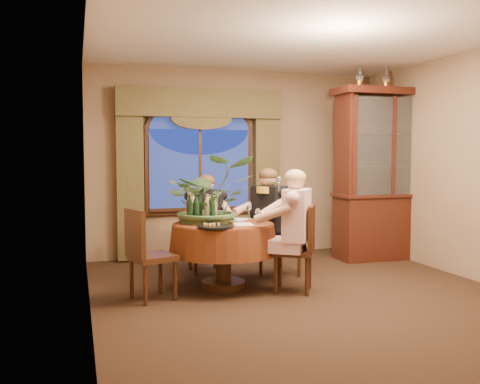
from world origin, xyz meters
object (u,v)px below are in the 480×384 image
object	(u,v)px
dining_table	(223,255)
centerpiece_plant	(210,166)
wine_bottle_3	(190,210)
wine_bottle_4	(189,209)
wine_bottle_0	(212,209)
wine_bottle_5	(199,208)
china_cabinet	(384,174)
wine_bottle_1	(207,208)
wine_bottle_2	(196,209)
person_scarf	(269,223)
chair_front_left	(153,255)
stoneware_vase	(211,209)
person_pink	(297,232)
oil_lamp_left	(360,76)
oil_lamp_center	(386,77)
chair_right	(293,249)
chair_back	(205,235)
olive_bowl	(229,221)
oil_lamp_right	(412,78)
person_back	(206,224)
chair_back_right	(280,239)

from	to	relation	value
dining_table	centerpiece_plant	size ratio (longest dim) A/B	1.08
wine_bottle_3	wine_bottle_4	xyz separation A→B (m)	(0.02, 0.12, 0.00)
wine_bottle_0	wine_bottle_5	world-z (taller)	same
china_cabinet	centerpiece_plant	bearing A→B (deg)	-162.80
wine_bottle_1	wine_bottle_4	world-z (taller)	same
wine_bottle_0	wine_bottle_2	size ratio (longest dim) A/B	1.00
china_cabinet	person_scarf	world-z (taller)	china_cabinet
chair_front_left	wine_bottle_5	bearing A→B (deg)	106.91
stoneware_vase	wine_bottle_4	size ratio (longest dim) A/B	0.93
china_cabinet	person_pink	world-z (taller)	china_cabinet
dining_table	oil_lamp_left	bearing A→B (deg)	23.84
wine_bottle_2	wine_bottle_4	bearing A→B (deg)	127.08
oil_lamp_center	chair_right	size ratio (longest dim) A/B	0.35
chair_back	wine_bottle_1	world-z (taller)	wine_bottle_1
dining_table	wine_bottle_1	distance (m)	0.57
chair_right	olive_bowl	bearing A→B (deg)	93.11
oil_lamp_center	wine_bottle_3	bearing A→B (deg)	-161.38
oil_lamp_left	wine_bottle_5	xyz separation A→B (m)	(-2.54, -0.87, -1.74)
wine_bottle_5	person_pink	bearing A→B (deg)	-33.40
chair_front_left	olive_bowl	size ratio (longest dim) A/B	6.48
oil_lamp_center	wine_bottle_3	xyz separation A→B (m)	(-3.12, -1.05, -1.74)
oil_lamp_right	wine_bottle_2	world-z (taller)	oil_lamp_right
chair_right	centerpiece_plant	bearing A→B (deg)	86.79
stoneware_vase	olive_bowl	world-z (taller)	stoneware_vase
stoneware_vase	wine_bottle_3	xyz separation A→B (m)	(-0.29, -0.17, 0.01)
oil_lamp_right	person_pink	xyz separation A→B (m)	(-2.46, -1.50, -1.96)
china_cabinet	chair_back	distance (m)	2.83
dining_table	centerpiece_plant	distance (m)	1.04
stoneware_vase	wine_bottle_2	world-z (taller)	wine_bottle_2
chair_back	wine_bottle_3	bearing A→B (deg)	66.54
oil_lamp_right	person_back	size ratio (longest dim) A/B	0.27
wine_bottle_1	wine_bottle_2	distance (m)	0.16
chair_front_left	olive_bowl	bearing A→B (deg)	84.79
oil_lamp_center	wine_bottle_0	bearing A→B (deg)	-159.61
oil_lamp_left	oil_lamp_center	distance (m)	0.43
china_cabinet	wine_bottle_3	xyz separation A→B (m)	(-3.12, -1.05, -0.33)
person_back	wine_bottle_4	size ratio (longest dim) A/B	3.87
china_cabinet	wine_bottle_2	distance (m)	3.22
stoneware_vase	wine_bottle_4	distance (m)	0.27
chair_right	wine_bottle_3	world-z (taller)	wine_bottle_3
person_back	wine_bottle_0	bearing A→B (deg)	80.73
olive_bowl	wine_bottle_0	xyz separation A→B (m)	(-0.19, 0.02, 0.14)
oil_lamp_right	wine_bottle_1	xyz separation A→B (m)	(-3.33, -0.94, -1.74)
person_back	person_scarf	distance (m)	0.84
person_back	olive_bowl	world-z (taller)	person_back
oil_lamp_center	wine_bottle_5	bearing A→B (deg)	-163.67
oil_lamp_right	wine_bottle_4	bearing A→B (deg)	-165.24
chair_right	centerpiece_plant	xyz separation A→B (m)	(-0.82, 0.52, 0.92)
dining_table	chair_front_left	size ratio (longest dim) A/B	1.29
oil_lamp_right	chair_back_right	world-z (taller)	oil_lamp_right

